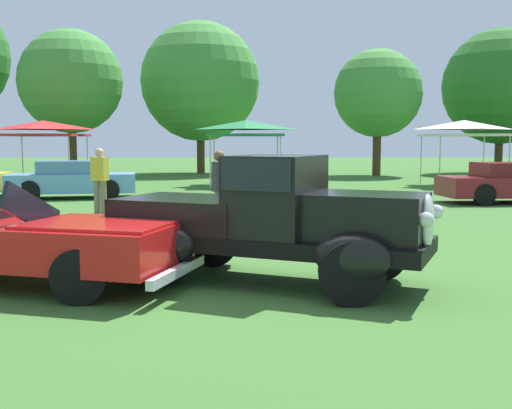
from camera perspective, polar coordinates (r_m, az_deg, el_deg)
name	(u,v)px	position (r m, az deg, el deg)	size (l,w,h in m)	color
ground_plane	(257,280)	(8.66, 0.12, -6.84)	(120.00, 120.00, 0.00)	#386628
feature_pickup_truck	(271,218)	(8.39, 1.35, -1.26)	(4.44, 3.05, 1.70)	black
neighbor_convertible	(23,240)	(8.93, -20.21, -3.04)	(4.89, 2.88, 1.40)	red
show_car_skyblue	(71,180)	(21.56, -16.31, 2.14)	(4.28, 2.40, 1.22)	#669EDB
spectator_near_truck	(100,178)	(16.78, -13.87, 2.29)	(0.46, 0.37, 1.69)	#7F7056
spectator_by_row	(219,189)	(12.78, -3.31, 1.40)	(0.34, 0.45, 1.69)	#9E998E
canopy_tent_left_field	(44,127)	(28.21, -18.57, 6.60)	(3.21, 3.21, 2.71)	#B7B7BC
canopy_tent_center_field	(246,127)	(26.48, -0.95, 6.97)	(3.09, 3.09, 2.71)	#B7B7BC
canopy_tent_right_field	(464,127)	(27.69, 18.20, 6.63)	(3.05, 3.05, 2.71)	#B7B7BC
treeline_mid_left	(71,82)	(34.43, -16.34, 10.56)	(5.31, 5.31, 7.54)	#47331E
treeline_center	(200,82)	(36.12, -5.04, 10.95)	(6.63, 6.63, 8.45)	#47331E
treeline_mid_right	(378,93)	(34.61, 10.90, 9.78)	(4.65, 4.65, 6.69)	#47331E
treeline_far_right	(501,86)	(38.72, 21.19, 9.88)	(6.49, 6.49, 8.14)	#47331E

